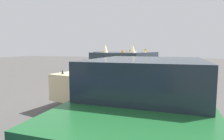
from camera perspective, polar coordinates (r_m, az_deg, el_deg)
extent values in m
plane|color=#514F4C|center=(6.79, 2.42, -7.66)|extent=(60.00, 60.00, 0.00)
cube|color=beige|center=(6.67, 2.44, -2.51)|extent=(4.86, 2.67, 0.70)
cube|color=#1E2833|center=(7.00, 4.14, 2.98)|extent=(2.43, 2.06, 0.54)
cylinder|color=black|center=(5.07, 4.39, -8.84)|extent=(0.66, 0.33, 0.63)
cylinder|color=black|center=(6.09, -11.84, -6.38)|extent=(0.66, 0.33, 0.63)
cylinder|color=black|center=(7.68, 13.65, -3.81)|extent=(0.66, 0.33, 0.63)
cylinder|color=black|center=(8.39, 1.25, -2.79)|extent=(0.66, 0.33, 0.63)
ellipsoid|color=black|center=(7.96, 14.34, -0.12)|extent=(0.11, 0.04, 0.15)
ellipsoid|color=black|center=(7.98, -0.10, -1.24)|extent=(0.18, 0.05, 0.12)
ellipsoid|color=black|center=(6.91, 11.73, -2.85)|extent=(0.14, 0.05, 0.16)
ellipsoid|color=black|center=(7.98, -0.09, -0.82)|extent=(0.17, 0.05, 0.16)
ellipsoid|color=black|center=(6.96, 11.85, -2.99)|extent=(0.17, 0.05, 0.13)
ellipsoid|color=black|center=(5.47, 6.56, -5.37)|extent=(0.12, 0.04, 0.13)
ellipsoid|color=black|center=(5.29, 5.58, -6.47)|extent=(0.12, 0.04, 0.11)
ellipsoid|color=black|center=(5.21, 5.30, -5.68)|extent=(0.11, 0.04, 0.10)
sphere|color=tan|center=(5.18, -0.11, -0.80)|extent=(0.06, 0.06, 0.06)
cylinder|color=#51381E|center=(5.75, -8.71, 0.11)|extent=(0.10, 0.10, 0.11)
cone|color=tan|center=(5.18, -10.06, -0.48)|extent=(0.06, 0.06, 0.13)
cone|color=#51381E|center=(5.06, -8.72, -1.01)|extent=(0.09, 0.09, 0.06)
cylinder|color=#A87A38|center=(4.47, -3.57, -1.79)|extent=(0.09, 0.09, 0.08)
cylinder|color=black|center=(5.25, -11.13, -0.38)|extent=(0.13, 0.13, 0.14)
cylinder|color=tan|center=(5.11, -7.08, -0.86)|extent=(0.11, 0.11, 0.07)
cylinder|color=orange|center=(5.08, -8.90, -0.71)|extent=(0.11, 0.11, 0.11)
cone|color=black|center=(5.33, -14.22, -0.51)|extent=(0.08, 0.08, 0.11)
cylinder|color=orange|center=(6.76, 3.13, 5.43)|extent=(0.09, 0.09, 0.07)
cone|color=#A87A38|center=(7.30, 4.20, 5.62)|extent=(0.06, 0.06, 0.10)
cylinder|color=orange|center=(7.24, 9.69, 5.59)|extent=(0.12, 0.12, 0.11)
cone|color=tan|center=(6.98, 9.60, 5.46)|extent=(0.10, 0.10, 0.09)
cone|color=#A87A38|center=(7.36, 3.43, 5.55)|extent=(0.09, 0.09, 0.08)
cone|color=silver|center=(6.51, 6.77, 5.38)|extent=(0.08, 0.08, 0.07)
cone|color=silver|center=(7.68, 5.21, 5.53)|extent=(0.10, 0.10, 0.07)
cone|color=gray|center=(7.24, 7.09, 5.53)|extent=(0.11, 0.11, 0.09)
cylinder|color=black|center=(7.24, 5.44, 5.49)|extent=(0.09, 0.09, 0.07)
cone|color=beige|center=(6.24, 5.98, 6.28)|extent=(0.18, 0.18, 0.27)
cone|color=beige|center=(6.71, -1.96, 6.31)|extent=(0.18, 0.18, 0.27)
cube|color=navy|center=(14.27, -0.09, 2.06)|extent=(4.64, 2.54, 0.65)
cube|color=#1E2833|center=(14.07, -0.47, 4.33)|extent=(2.23, 1.96, 0.50)
cylinder|color=black|center=(15.92, -0.50, 1.49)|extent=(0.66, 0.33, 0.63)
cylinder|color=black|center=(15.09, 5.47, 1.21)|extent=(0.66, 0.33, 0.63)
cylinder|color=black|center=(13.64, -6.25, 0.67)|extent=(0.66, 0.33, 0.63)
cylinder|color=black|center=(12.67, 0.42, 0.28)|extent=(0.66, 0.33, 0.63)
cube|color=#1E602D|center=(3.31, 10.36, -11.67)|extent=(3.95, 1.77, 0.70)
cube|color=#1E2833|center=(3.04, 10.20, -1.58)|extent=(1.88, 1.62, 0.51)
cylinder|color=black|center=(4.72, 1.56, -9.93)|extent=(0.63, 0.23, 0.63)
cylinder|color=black|center=(4.56, 23.96, -11.09)|extent=(0.63, 0.23, 0.63)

